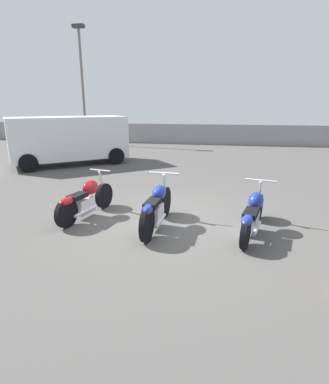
% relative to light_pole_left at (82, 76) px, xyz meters
% --- Properties ---
extents(ground_plane, '(60.00, 60.00, 0.00)m').
position_rel_light_pole_left_xyz_m(ground_plane, '(7.52, -12.44, -4.20)').
color(ground_plane, '#514F4C').
extents(fence_back, '(40.00, 0.04, 1.28)m').
position_rel_light_pole_left_xyz_m(fence_back, '(7.52, 1.30, -3.56)').
color(fence_back, gray).
rests_on(fence_back, ground_plane).
extents(light_pole_left, '(0.70, 0.35, 7.05)m').
position_rel_light_pole_left_xyz_m(light_pole_left, '(0.00, 0.00, 0.00)').
color(light_pole_left, slate).
rests_on(light_pole_left, ground_plane).
extents(motorcycle_slot_0, '(0.68, 1.95, 0.98)m').
position_rel_light_pole_left_xyz_m(motorcycle_slot_0, '(5.75, -12.47, -3.78)').
color(motorcycle_slot_0, black).
rests_on(motorcycle_slot_0, ground_plane).
extents(motorcycle_slot_1, '(0.68, 2.06, 1.05)m').
position_rel_light_pole_left_xyz_m(motorcycle_slot_1, '(7.44, -12.79, -3.75)').
color(motorcycle_slot_1, black).
rests_on(motorcycle_slot_1, ground_plane).
extents(motorcycle_slot_2, '(0.82, 2.08, 0.94)m').
position_rel_light_pole_left_xyz_m(motorcycle_slot_2, '(9.36, -12.69, -3.79)').
color(motorcycle_slot_2, black).
rests_on(motorcycle_slot_2, ground_plane).
extents(parked_van, '(4.84, 4.43, 1.99)m').
position_rel_light_pole_left_xyz_m(parked_van, '(2.32, -6.62, -3.08)').
color(parked_van, white).
rests_on(parked_van, ground_plane).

